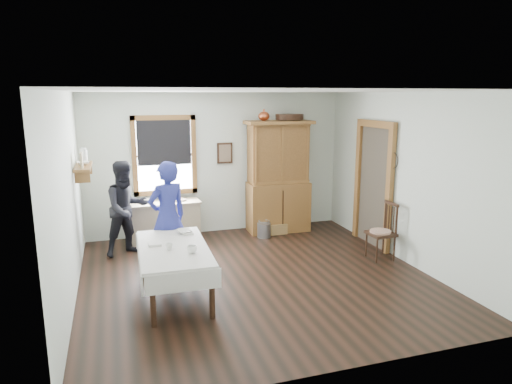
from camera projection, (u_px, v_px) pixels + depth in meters
room at (256, 188)px, 6.49m from camera, size 5.01×5.01×2.70m
window at (164, 152)px, 8.44m from camera, size 1.18×0.07×1.48m
doorway at (374, 181)px, 8.05m from camera, size 0.09×1.14×2.22m
wall_shelf at (83, 165)px, 7.18m from camera, size 0.24×1.00×0.44m
framed_picture at (225, 153)px, 8.79m from camera, size 0.30×0.04×0.40m
rug_beater at (394, 153)px, 7.42m from camera, size 0.01×0.27×0.27m
work_counter at (165, 221)px, 8.41m from camera, size 1.29×0.52×0.73m
china_hutch at (278, 177)px, 8.89m from camera, size 1.29×0.63×2.17m
dining_table at (174, 272)px, 6.05m from camera, size 0.96×1.76×0.69m
spindle_chair at (381, 231)px, 7.44m from camera, size 0.45×0.45×0.95m
pail at (264, 230)px, 8.65m from camera, size 0.27×0.27×0.27m
wicker_basket at (277, 228)px, 8.89m from camera, size 0.34×0.24×0.20m
woman_blue at (168, 221)px, 6.84m from camera, size 0.68×0.57×1.58m
figure_dark at (127, 212)px, 7.61m from camera, size 0.88×0.80×1.48m
table_cup_a at (192, 249)px, 5.73m from camera, size 0.14×0.14×0.10m
table_cup_b at (169, 246)px, 5.86m from camera, size 0.11×0.11×0.08m
table_bowl at (184, 231)px, 6.56m from camera, size 0.28×0.28×0.06m
counter_book at (173, 200)px, 8.41m from camera, size 0.23×0.28×0.02m
counter_bowl at (148, 200)px, 8.33m from camera, size 0.19×0.19×0.06m
shelf_bowl at (83, 163)px, 7.19m from camera, size 0.22×0.22×0.05m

